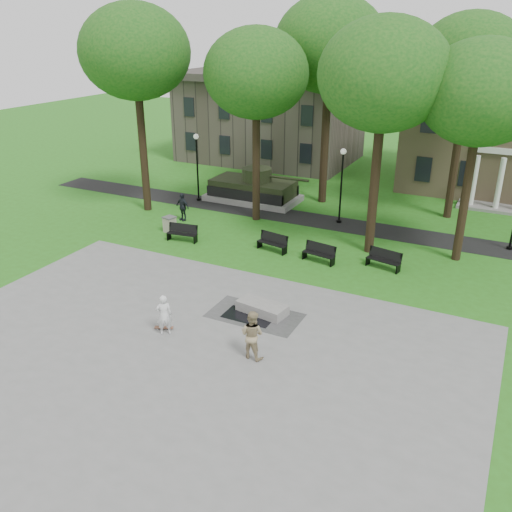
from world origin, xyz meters
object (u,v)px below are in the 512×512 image
at_px(skateboarder, 164,315).
at_px(friend_watching, 252,335).
at_px(concrete_block, 262,308).
at_px(park_bench_0, 183,232).
at_px(trash_bin, 170,224).

distance_m(skateboarder, friend_watching, 3.92).
relative_size(concrete_block, skateboarder, 1.25).
bearing_deg(park_bench_0, trash_bin, 142.17).
bearing_deg(concrete_block, park_bench_0, 144.35).
xyz_separation_m(skateboarder, park_bench_0, (-5.12, 9.02, -0.37)).
bearing_deg(friend_watching, skateboarder, 6.89).
xyz_separation_m(concrete_block, trash_bin, (-9.41, 6.53, 0.24)).
xyz_separation_m(concrete_block, friend_watching, (1.16, -3.26, 0.75)).
height_order(skateboarder, park_bench_0, skateboarder).
distance_m(concrete_block, trash_bin, 11.46).
relative_size(concrete_block, trash_bin, 2.29).
distance_m(friend_watching, park_bench_0, 12.70).
distance_m(concrete_block, friend_watching, 3.54).
height_order(concrete_block, trash_bin, trash_bin).
relative_size(park_bench_0, trash_bin, 1.92).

